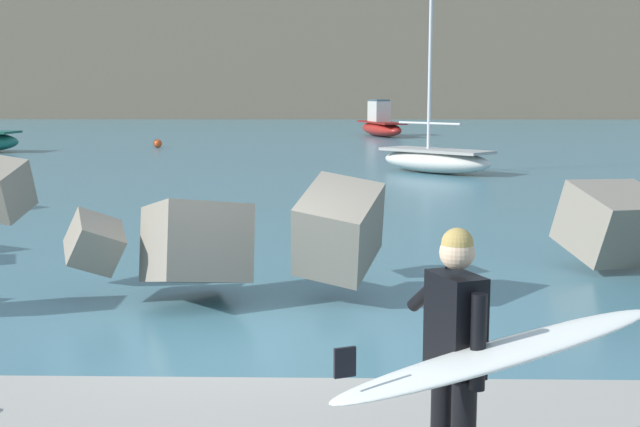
% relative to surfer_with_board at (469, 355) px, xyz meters
% --- Properties ---
extents(ground_plane, '(400.00, 400.00, 0.00)m').
position_rel_surfer_with_board_xyz_m(ground_plane, '(-1.87, 4.24, -1.28)').
color(ground_plane, '#42707F').
extents(breakwater_jetty, '(31.12, 7.10, 2.44)m').
position_rel_surfer_with_board_xyz_m(breakwater_jetty, '(0.37, 5.73, -0.26)').
color(breakwater_jetty, '#4C4944').
rests_on(breakwater_jetty, ground).
extents(surfer_with_board, '(2.07, 1.46, 1.78)m').
position_rel_surfer_with_board_xyz_m(surfer_with_board, '(0.00, 0.00, 0.00)').
color(surfer_with_board, black).
rests_on(surfer_with_board, walkway_path).
extents(boat_near_left, '(4.26, 4.11, 6.20)m').
position_rel_surfer_with_board_xyz_m(boat_near_left, '(2.67, 23.81, -0.79)').
color(boat_near_left, beige).
rests_on(boat_near_left, ground).
extents(boat_near_right, '(3.25, 6.55, 2.35)m').
position_rel_surfer_with_board_xyz_m(boat_near_right, '(2.04, 48.11, -0.55)').
color(boat_near_right, maroon).
rests_on(boat_near_right, ground).
extents(mooring_buoy_middle, '(0.44, 0.44, 0.44)m').
position_rel_surfer_with_board_xyz_m(mooring_buoy_middle, '(-9.96, 36.68, -1.06)').
color(mooring_buoy_middle, '#E54C1E').
rests_on(mooring_buoy_middle, ground).
extents(headland_bluff, '(99.47, 40.75, 17.15)m').
position_rel_surfer_with_board_xyz_m(headland_bluff, '(-15.63, 101.51, 7.32)').
color(headland_bluff, '#756651').
rests_on(headland_bluff, ground).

